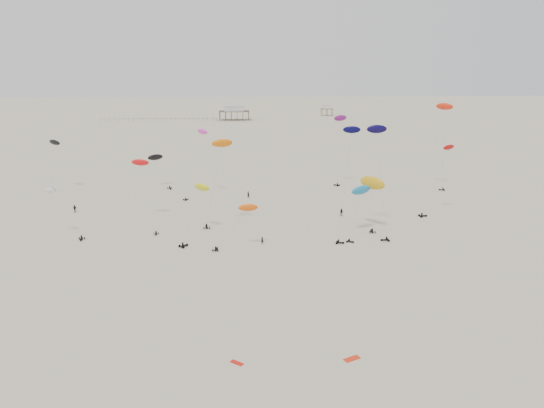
{
  "coord_description": "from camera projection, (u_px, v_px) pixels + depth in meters",
  "views": [
    {
      "loc": [
        -6.97,
        -23.53,
        35.95
      ],
      "look_at": [
        0.0,
        88.0,
        7.0
      ],
      "focal_mm": 35.0,
      "sensor_mm": 36.0,
      "label": 1
    }
  ],
  "objects": [
    {
      "name": "rig_1",
      "position": [
        240.0,
        218.0,
        106.71
      ],
      "size": [
        9.42,
        3.36,
        10.18
      ],
      "rotation": [
        0.0,
        0.0,
        6.03
      ],
      "color": "black",
      "rests_on": "ground"
    },
    {
      "name": "rig_10",
      "position": [
        348.0,
        166.0,
        108.17
      ],
      "size": [
        4.97,
        3.35,
        24.58
      ],
      "rotation": [
        0.0,
        0.0,
        4.43
      ],
      "color": "black",
      "rests_on": "ground"
    },
    {
      "name": "rig_0",
      "position": [
        143.0,
        173.0,
        124.76
      ],
      "size": [
        7.91,
        15.58,
        18.96
      ],
      "rotation": [
        0.0,
        0.0,
        3.24
      ],
      "color": "black",
      "rests_on": "ground"
    },
    {
      "name": "rig_13",
      "position": [
        197.0,
        203.0,
        115.57
      ],
      "size": [
        6.71,
        15.22,
        14.99
      ],
      "rotation": [
        0.0,
        0.0,
        5.52
      ],
      "color": "black",
      "rests_on": "ground"
    },
    {
      "name": "grounded_kite_a",
      "position": [
        352.0,
        359.0,
        67.26
      ],
      "size": [
        2.37,
        1.79,
        0.08
      ],
      "primitive_type": "cube",
      "rotation": [
        0.0,
        0.0,
        0.46
      ],
      "color": "red",
      "rests_on": "ground"
    },
    {
      "name": "grounded_kite_b",
      "position": [
        237.0,
        363.0,
        66.33
      ],
      "size": [
        1.84,
        1.67,
        0.07
      ],
      "primitive_type": "cube",
      "rotation": [
        0.0,
        0.0,
        -0.68
      ],
      "color": "red",
      "rests_on": "ground"
    },
    {
      "name": "spectator_0",
      "position": [
        262.0,
        244.0,
        110.98
      ],
      "size": [
        0.83,
        0.78,
        1.88
      ],
      "primitive_type": "imported",
      "rotation": [
        0.0,
        0.0,
        2.54
      ],
      "color": "black",
      "rests_on": "ground"
    },
    {
      "name": "rig_4",
      "position": [
        199.0,
        144.0,
        149.02
      ],
      "size": [
        7.68,
        9.62,
        19.65
      ],
      "rotation": [
        0.0,
        0.0,
        5.54
      ],
      "color": "black",
      "rests_on": "ground"
    },
    {
      "name": "spectator_1",
      "position": [
        341.0,
        216.0,
        131.63
      ],
      "size": [
        1.29,
        1.03,
        2.3
      ],
      "primitive_type": "imported",
      "rotation": [
        0.0,
        0.0,
        5.9
      ],
      "color": "black",
      "rests_on": "ground"
    },
    {
      "name": "pier_fence",
      "position": [
        159.0,
        119.0,
        366.39
      ],
      "size": [
        80.2,
        0.2,
        1.5
      ],
      "color": "black",
      "rests_on": "ground"
    },
    {
      "name": "rig_8",
      "position": [
        54.0,
        152.0,
        157.39
      ],
      "size": [
        5.05,
        5.7,
        15.4
      ],
      "rotation": [
        0.0,
        0.0,
        1.64
      ],
      "color": "black",
      "rests_on": "ground"
    },
    {
      "name": "spectator_3",
      "position": [
        248.0,
        198.0,
        149.89
      ],
      "size": [
        1.0,
        0.89,
        2.28
      ],
      "primitive_type": "imported",
      "rotation": [
        0.0,
        0.0,
        2.65
      ],
      "color": "black",
      "rests_on": "ground"
    },
    {
      "name": "pavilion_main",
      "position": [
        234.0,
        114.0,
        368.66
      ],
      "size": [
        21.0,
        13.0,
        9.8
      ],
      "color": "brown",
      "rests_on": "ground"
    },
    {
      "name": "rig_2",
      "position": [
        379.0,
        152.0,
        115.24
      ],
      "size": [
        4.49,
        10.59,
        24.13
      ],
      "rotation": [
        0.0,
        0.0,
        1.59
      ],
      "color": "black",
      "rests_on": "ground"
    },
    {
      "name": "rig_7",
      "position": [
        218.0,
        164.0,
        119.36
      ],
      "size": [
        7.46,
        4.27,
        20.63
      ],
      "rotation": [
        0.0,
        0.0,
        0.13
      ],
      "color": "black",
      "rests_on": "ground"
    },
    {
      "name": "rig_12",
      "position": [
        372.0,
        187.0,
        118.67
      ],
      "size": [
        5.91,
        7.21,
        12.41
      ],
      "rotation": [
        0.0,
        0.0,
        -0.04
      ],
      "color": "black",
      "rests_on": "ground"
    },
    {
      "name": "rig_14",
      "position": [
        340.0,
        133.0,
        162.32
      ],
      "size": [
        4.88,
        4.53,
        22.0
      ],
      "rotation": [
        0.0,
        0.0,
        0.84
      ],
      "color": "black",
      "rests_on": "ground"
    },
    {
      "name": "rig_6",
      "position": [
        438.0,
        175.0,
        130.65
      ],
      "size": [
        9.72,
        5.91,
        17.76
      ],
      "rotation": [
        0.0,
        0.0,
        4.86
      ],
      "color": "black",
      "rests_on": "ground"
    },
    {
      "name": "rig_3",
      "position": [
        65.0,
        213.0,
        113.82
      ],
      "size": [
        9.21,
        5.86,
        11.86
      ],
      "rotation": [
        0.0,
        0.0,
        3.25
      ],
      "color": "black",
      "rests_on": "ground"
    },
    {
      "name": "pavilion_small",
      "position": [
        327.0,
        111.0,
        402.06
      ],
      "size": [
        9.0,
        7.0,
        8.0
      ],
      "color": "brown",
      "rests_on": "ground"
    },
    {
      "name": "rig_5",
      "position": [
        158.0,
        163.0,
        161.49
      ],
      "size": [
        8.01,
        6.79,
        10.66
      ],
      "rotation": [
        0.0,
        0.0,
        3.48
      ],
      "color": "black",
      "rests_on": "ground"
    },
    {
      "name": "ground_plane",
      "position": [
        256.0,
        154.0,
        225.4
      ],
      "size": [
        900.0,
        900.0,
        0.0
      ],
      "primitive_type": "plane",
      "color": "beige"
    },
    {
      "name": "spectator_2",
      "position": [
        75.0,
        212.0,
        135.21
      ],
      "size": [
        1.53,
        1.22,
        2.28
      ],
      "primitive_type": "imported",
      "rotation": [
        0.0,
        0.0,
        5.85
      ],
      "color": "black",
      "rests_on": "ground"
    },
    {
      "name": "rig_11",
      "position": [
        360.0,
        194.0,
        115.66
      ],
      "size": [
        7.39,
        9.83,
        11.99
      ],
      "rotation": [
        0.0,
        0.0,
        4.05
      ],
      "color": "black",
      "rests_on": "ground"
    },
    {
      "name": "rig_9",
      "position": [
        444.0,
        117.0,
        155.59
      ],
      "size": [
        5.33,
        5.67,
        26.04
      ],
      "rotation": [
        0.0,
        0.0,
        1.35
      ],
      "color": "black",
      "rests_on": "ground"
    }
  ]
}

